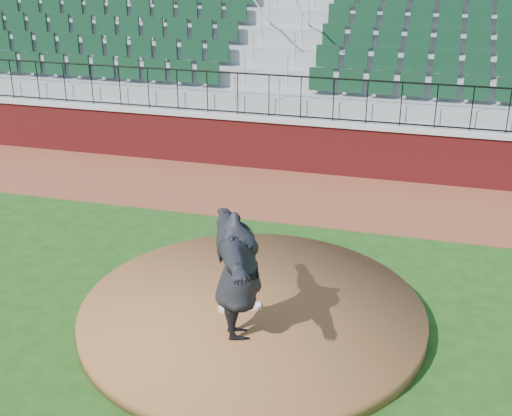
# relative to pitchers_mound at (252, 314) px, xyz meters

# --- Properties ---
(ground) EXTENTS (90.00, 90.00, 0.00)m
(ground) POSITION_rel_pitchers_mound_xyz_m (-0.30, -0.16, -0.12)
(ground) COLOR #1A4112
(ground) RESTS_ON ground
(warning_track) EXTENTS (34.00, 3.20, 0.01)m
(warning_track) POSITION_rel_pitchers_mound_xyz_m (-0.30, 5.24, -0.12)
(warning_track) COLOR brown
(warning_track) RESTS_ON ground
(field_wall) EXTENTS (34.00, 0.35, 1.20)m
(field_wall) POSITION_rel_pitchers_mound_xyz_m (-0.30, 6.84, 0.47)
(field_wall) COLOR maroon
(field_wall) RESTS_ON ground
(wall_cap) EXTENTS (34.00, 0.45, 0.10)m
(wall_cap) POSITION_rel_pitchers_mound_xyz_m (-0.30, 6.84, 1.12)
(wall_cap) COLOR #B7B7B7
(wall_cap) RESTS_ON field_wall
(wall_railing) EXTENTS (34.00, 0.05, 1.00)m
(wall_railing) POSITION_rel_pitchers_mound_xyz_m (-0.30, 6.84, 1.67)
(wall_railing) COLOR black
(wall_railing) RESTS_ON wall_cap
(seating_stands) EXTENTS (34.00, 5.10, 4.60)m
(seating_stands) POSITION_rel_pitchers_mound_xyz_m (-0.30, 9.56, 2.18)
(seating_stands) COLOR gray
(seating_stands) RESTS_ON ground
(concourse_wall) EXTENTS (34.00, 0.50, 5.50)m
(concourse_wall) POSITION_rel_pitchers_mound_xyz_m (-0.30, 12.36, 2.62)
(concourse_wall) COLOR maroon
(concourse_wall) RESTS_ON ground
(pitchers_mound) EXTENTS (5.23, 5.23, 0.25)m
(pitchers_mound) POSITION_rel_pitchers_mound_xyz_m (0.00, 0.00, 0.00)
(pitchers_mound) COLOR brown
(pitchers_mound) RESTS_ON ground
(pitching_rubber) EXTENTS (0.65, 0.40, 0.04)m
(pitching_rubber) POSITION_rel_pitchers_mound_xyz_m (-0.17, -0.09, 0.15)
(pitching_rubber) COLOR white
(pitching_rubber) RESTS_ON pitchers_mound
(pitcher) EXTENTS (1.50, 2.41, 1.91)m
(pitcher) POSITION_rel_pitchers_mound_xyz_m (0.02, -0.79, 1.08)
(pitcher) COLOR black
(pitcher) RESTS_ON pitchers_mound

